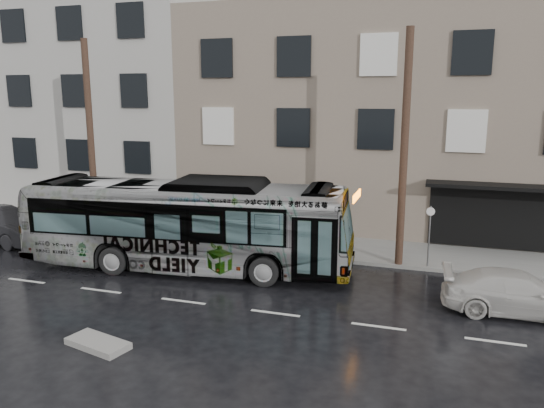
{
  "coord_description": "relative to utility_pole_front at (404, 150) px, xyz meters",
  "views": [
    {
      "loc": [
        7.86,
        -17.34,
        6.74
      ],
      "look_at": [
        1.49,
        2.5,
        2.4
      ],
      "focal_mm": 35.0,
      "sensor_mm": 36.0,
      "label": 1
    }
  ],
  "objects": [
    {
      "name": "ground",
      "position": [
        -6.5,
        -3.3,
        -4.65
      ],
      "size": [
        120.0,
        120.0,
        0.0
      ],
      "primitive_type": "plane",
      "color": "black",
      "rests_on": "ground"
    },
    {
      "name": "sidewalk",
      "position": [
        -6.5,
        1.6,
        -4.58
      ],
      "size": [
        90.0,
        3.6,
        0.15
      ],
      "primitive_type": "cube",
      "color": "gray",
      "rests_on": "ground"
    },
    {
      "name": "building_taupe",
      "position": [
        -1.5,
        9.4,
        0.85
      ],
      "size": [
        20.0,
        12.0,
        11.0
      ],
      "primitive_type": "cube",
      "color": "gray",
      "rests_on": "ground"
    },
    {
      "name": "building_grey",
      "position": [
        -24.5,
        10.9,
        3.35
      ],
      "size": [
        26.0,
        15.0,
        16.0
      ],
      "primitive_type": "cube",
      "color": "#A6A59D",
      "rests_on": "ground"
    },
    {
      "name": "utility_pole_front",
      "position": [
        0.0,
        0.0,
        0.0
      ],
      "size": [
        0.3,
        0.3,
        9.0
      ],
      "primitive_type": "cylinder",
      "color": "#472F23",
      "rests_on": "sidewalk"
    },
    {
      "name": "utility_pole_rear",
      "position": [
        -14.0,
        0.0,
        0.0
      ],
      "size": [
        0.3,
        0.3,
        9.0
      ],
      "primitive_type": "cylinder",
      "color": "#472F23",
      "rests_on": "sidewalk"
    },
    {
      "name": "sign_post",
      "position": [
        1.1,
        0.0,
        -3.3
      ],
      "size": [
        0.06,
        0.06,
        2.4
      ],
      "primitive_type": "cylinder",
      "color": "slate",
      "rests_on": "sidewalk"
    },
    {
      "name": "bus",
      "position": [
        -7.89,
        -2.67,
        -2.86
      ],
      "size": [
        13.05,
        4.25,
        3.57
      ],
      "primitive_type": "imported",
      "rotation": [
        0.0,
        0.0,
        1.67
      ],
      "color": "#B2B2B2",
      "rests_on": "ground"
    },
    {
      "name": "white_sedan",
      "position": [
        3.9,
        -3.48,
        -3.99
      ],
      "size": [
        4.67,
        2.09,
        1.33
      ],
      "primitive_type": "imported",
      "rotation": [
        0.0,
        0.0,
        1.62
      ],
      "color": "beige",
      "rests_on": "ground"
    },
    {
      "name": "dark_sedan",
      "position": [
        -17.76,
        -2.0,
        -3.84
      ],
      "size": [
        5.07,
        2.32,
        1.61
      ],
      "primitive_type": "imported",
      "rotation": [
        0.0,
        0.0,
        1.44
      ],
      "color": "black",
      "rests_on": "ground"
    },
    {
      "name": "slush_pile",
      "position": [
        -7.22,
        -9.41,
        -4.56
      ],
      "size": [
        1.94,
        1.21,
        0.18
      ],
      "primitive_type": "cube",
      "rotation": [
        0.0,
        0.0,
        -0.24
      ],
      "color": "gray",
      "rests_on": "ground"
    }
  ]
}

